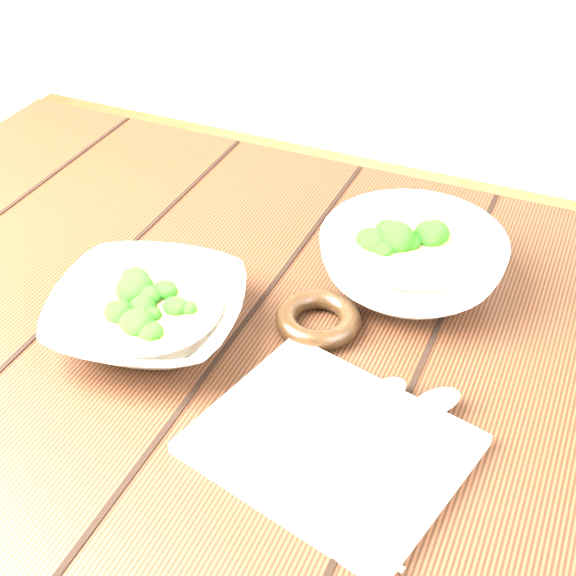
% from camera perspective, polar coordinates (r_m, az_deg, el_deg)
% --- Properties ---
extents(table, '(1.20, 0.80, 0.75)m').
position_cam_1_polar(table, '(0.96, -2.08, -8.64)').
color(table, black).
rests_on(table, ground).
extents(soup_bowl_front, '(0.25, 0.25, 0.06)m').
position_cam_1_polar(soup_bowl_front, '(0.88, -9.94, -1.76)').
color(soup_bowl_front, white).
rests_on(soup_bowl_front, table).
extents(soup_bowl_back, '(0.28, 0.28, 0.08)m').
position_cam_1_polar(soup_bowl_back, '(0.94, 8.77, 2.04)').
color(soup_bowl_back, white).
rests_on(soup_bowl_back, table).
extents(trivet, '(0.11, 0.11, 0.02)m').
position_cam_1_polar(trivet, '(0.88, 2.16, -2.23)').
color(trivet, black).
rests_on(trivet, table).
extents(napkin, '(0.27, 0.24, 0.01)m').
position_cam_1_polar(napkin, '(0.76, 3.06, -11.02)').
color(napkin, beige).
rests_on(napkin, table).
extents(spoon_left, '(0.10, 0.18, 0.01)m').
position_cam_1_polar(spoon_left, '(0.78, 4.80, -8.62)').
color(spoon_left, '#A49E91').
rests_on(spoon_left, napkin).
extents(spoon_right, '(0.13, 0.17, 0.01)m').
position_cam_1_polar(spoon_right, '(0.78, 8.33, -9.00)').
color(spoon_right, '#A49E91').
rests_on(spoon_right, napkin).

